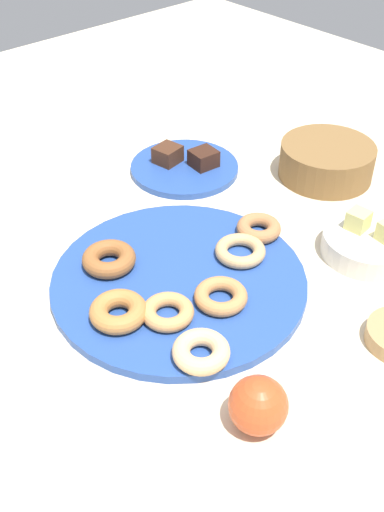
{
  "coord_description": "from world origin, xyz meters",
  "views": [
    {
      "loc": [
        0.6,
        -0.5,
        0.69
      ],
      "look_at": [
        0.0,
        0.03,
        0.05
      ],
      "focal_mm": 42.58,
      "sensor_mm": 36.0,
      "label": 1
    }
  ],
  "objects_px": {
    "donut_3": "(240,251)",
    "melon_chunk_left": "(358,220)",
    "donut_0": "(221,296)",
    "fruit_bowl": "(368,244)",
    "brownie_far": "(204,158)",
    "basket": "(327,161)",
    "donut_2": "(109,259)",
    "donut_5": "(118,311)",
    "brownie_near": "(168,154)",
    "apple": "(258,405)",
    "donut_1": "(201,352)",
    "donut_plate": "(179,281)",
    "cake_plate": "(184,168)",
    "donut_4": "(259,228)",
    "donut_6": "(168,312)"
  },
  "relations": [
    {
      "from": "donut_4",
      "to": "donut_1",
      "type": "bearing_deg",
      "value": -61.66
    },
    {
      "from": "donut_5",
      "to": "fruit_bowl",
      "type": "relative_size",
      "value": 0.55
    },
    {
      "from": "brownie_far",
      "to": "basket",
      "type": "relative_size",
      "value": 0.27
    },
    {
      "from": "fruit_bowl",
      "to": "brownie_far",
      "type": "bearing_deg",
      "value": -176.44
    },
    {
      "from": "fruit_bowl",
      "to": "donut_3",
      "type": "bearing_deg",
      "value": -125.09
    },
    {
      "from": "donut_6",
      "to": "basket",
      "type": "bearing_deg",
      "value": 102.45
    },
    {
      "from": "donut_4",
      "to": "brownie_far",
      "type": "xyz_separation_m",
      "value": [
        -0.25,
        0.09,
        0.0
      ]
    },
    {
      "from": "donut_2",
      "to": "apple",
      "type": "distance_m",
      "value": 0.39
    },
    {
      "from": "brownie_near",
      "to": "brownie_far",
      "type": "relative_size",
      "value": 1.0
    },
    {
      "from": "donut_6",
      "to": "donut_4",
      "type": "bearing_deg",
      "value": 102.01
    },
    {
      "from": "donut_0",
      "to": "apple",
      "type": "xyz_separation_m",
      "value": [
        0.19,
        -0.12,
        0.01
      ]
    },
    {
      "from": "brownie_near",
      "to": "melon_chunk_left",
      "type": "bearing_deg",
      "value": 9.25
    },
    {
      "from": "brownie_near",
      "to": "fruit_bowl",
      "type": "relative_size",
      "value": 0.32
    },
    {
      "from": "donut_1",
      "to": "fruit_bowl",
      "type": "distance_m",
      "value": 0.41
    },
    {
      "from": "donut_3",
      "to": "brownie_far",
      "type": "relative_size",
      "value": 1.69
    },
    {
      "from": "donut_1",
      "to": "brownie_far",
      "type": "xyz_separation_m",
      "value": [
        -0.41,
        0.38,
        0.0
      ]
    },
    {
      "from": "donut_6",
      "to": "brownie_far",
      "type": "height_order",
      "value": "brownie_far"
    },
    {
      "from": "donut_2",
      "to": "brownie_far",
      "type": "xyz_separation_m",
      "value": [
        -0.14,
        0.36,
        0.0
      ]
    },
    {
      "from": "donut_plate",
      "to": "donut_6",
      "type": "bearing_deg",
      "value": -50.94
    },
    {
      "from": "donut_4",
      "to": "melon_chunk_left",
      "type": "xyz_separation_m",
      "value": [
        0.13,
        0.12,
        0.03
      ]
    },
    {
      "from": "brownie_far",
      "to": "basket",
      "type": "bearing_deg",
      "value": 43.99
    },
    {
      "from": "donut_6",
      "to": "melon_chunk_left",
      "type": "distance_m",
      "value": 0.4
    },
    {
      "from": "donut_2",
      "to": "melon_chunk_left",
      "type": "distance_m",
      "value": 0.45
    },
    {
      "from": "donut_2",
      "to": "apple",
      "type": "bearing_deg",
      "value": -5.65
    },
    {
      "from": "donut_5",
      "to": "brownie_far",
      "type": "xyz_separation_m",
      "value": [
        -0.26,
        0.42,
        0.0
      ]
    },
    {
      "from": "fruit_bowl",
      "to": "apple",
      "type": "bearing_deg",
      "value": -73.77
    },
    {
      "from": "donut_plate",
      "to": "melon_chunk_left",
      "type": "bearing_deg",
      "value": 66.63
    },
    {
      "from": "melon_chunk_left",
      "to": "donut_5",
      "type": "bearing_deg",
      "value": -105.31
    },
    {
      "from": "donut_plate",
      "to": "donut_0",
      "type": "height_order",
      "value": "donut_0"
    },
    {
      "from": "cake_plate",
      "to": "donut_2",
      "type": "bearing_deg",
      "value": -61.91
    },
    {
      "from": "donut_3",
      "to": "melon_chunk_left",
      "type": "bearing_deg",
      "value": 61.12
    },
    {
      "from": "donut_1",
      "to": "apple",
      "type": "relative_size",
      "value": 1.07
    },
    {
      "from": "donut_0",
      "to": "fruit_bowl",
      "type": "relative_size",
      "value": 0.53
    },
    {
      "from": "donut_4",
      "to": "brownie_near",
      "type": "bearing_deg",
      "value": 171.61
    },
    {
      "from": "donut_plate",
      "to": "donut_4",
      "type": "height_order",
      "value": "donut_4"
    },
    {
      "from": "donut_plate",
      "to": "basket",
      "type": "distance_m",
      "value": 0.47
    },
    {
      "from": "cake_plate",
      "to": "melon_chunk_left",
      "type": "height_order",
      "value": "melon_chunk_left"
    },
    {
      "from": "donut_plate",
      "to": "donut_4",
      "type": "distance_m",
      "value": 0.19
    },
    {
      "from": "donut_4",
      "to": "brownie_far",
      "type": "relative_size",
      "value": 1.55
    },
    {
      "from": "cake_plate",
      "to": "fruit_bowl",
      "type": "distance_m",
      "value": 0.44
    },
    {
      "from": "melon_chunk_left",
      "to": "brownie_far",
      "type": "bearing_deg",
      "value": -176.17
    },
    {
      "from": "donut_5",
      "to": "brownie_near",
      "type": "height_order",
      "value": "brownie_near"
    },
    {
      "from": "donut_2",
      "to": "donut_4",
      "type": "relative_size",
      "value": 1.14
    },
    {
      "from": "donut_1",
      "to": "brownie_far",
      "type": "height_order",
      "value": "brownie_far"
    },
    {
      "from": "donut_0",
      "to": "brownie_near",
      "type": "relative_size",
      "value": 1.64
    },
    {
      "from": "cake_plate",
      "to": "melon_chunk_left",
      "type": "relative_size",
      "value": 6.57
    },
    {
      "from": "donut_0",
      "to": "donut_3",
      "type": "distance_m",
      "value": 0.13
    },
    {
      "from": "cake_plate",
      "to": "apple",
      "type": "xyz_separation_m",
      "value": [
        0.56,
        -0.36,
        0.03
      ]
    },
    {
      "from": "donut_1",
      "to": "donut_4",
      "type": "xyz_separation_m",
      "value": [
        -0.15,
        0.29,
        -0.0
      ]
    },
    {
      "from": "donut_5",
      "to": "brownie_far",
      "type": "relative_size",
      "value": 1.72
    }
  ]
}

